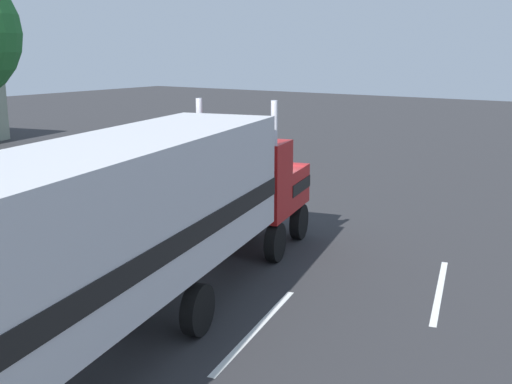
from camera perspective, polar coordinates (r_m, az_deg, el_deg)
The scene contains 5 objects.
ground_plane at distance 19.31m, azimuth -0.14°, elevation -4.61°, with size 120.00×120.00×0.00m, color #2D2D30.
lane_stripe_near at distance 13.60m, azimuth 0.08°, elevation -12.37°, with size 4.40×0.16×0.01m, color silver.
lane_stripe_mid at distance 16.23m, azimuth 16.42°, elevation -8.62°, with size 4.40×0.16×0.01m, color silver.
semi_truck at distance 13.16m, azimuth -9.65°, elevation -1.76°, with size 14.34×5.84×4.50m.
person_bystander at distance 16.24m, azimuth -16.26°, elevation -5.27°, with size 0.34×0.46×1.63m.
Camera 1 is at (-15.19, -10.41, 5.82)m, focal length 43.79 mm.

